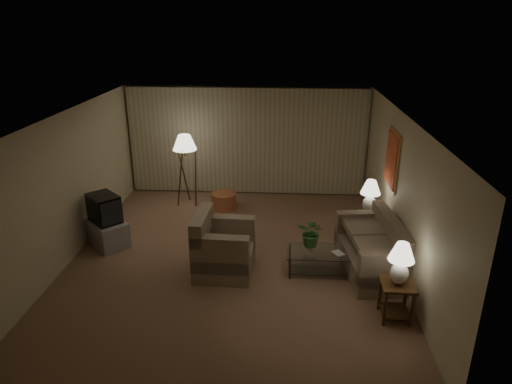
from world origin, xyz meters
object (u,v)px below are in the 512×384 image
table_lamp_far (370,194)px  coffee_table (319,258)px  armchair (224,249)px  ottoman (224,201)px  vase (311,247)px  floor_lamp (186,169)px  table_lamp_near (401,260)px  tv_cabinet (107,232)px  crt_tv (104,208)px  sofa (371,251)px  side_table_near (396,295)px  side_table_far (368,222)px

table_lamp_far → coffee_table: size_ratio=0.58×
armchair → ottoman: 2.86m
vase → floor_lamp: bearing=133.4°
table_lamp_near → vase: table_lamp_near is taller
table_lamp_far → tv_cabinet: 5.28m
crt_tv → floor_lamp: 2.46m
sofa → table_lamp_near: (0.15, -1.35, 0.59)m
tv_cabinet → floor_lamp: size_ratio=0.60×
table_lamp_near → floor_lamp: size_ratio=0.39×
sofa → floor_lamp: bearing=-133.6°
coffee_table → table_lamp_far: bearing=52.0°
side_table_near → crt_tv: size_ratio=0.77×
side_table_near → table_lamp_near: bearing=90.0°
vase → table_lamp_near: bearing=-46.1°
vase → coffee_table: bearing=-0.0°
table_lamp_far → ottoman: bearing=155.8°
side_table_far → table_lamp_near: size_ratio=0.91×
armchair → side_table_near: (2.73, -1.18, -0.03)m
table_lamp_near → tv_cabinet: (-5.20, 2.07, -0.74)m
table_lamp_near → ottoman: 5.13m
floor_lamp → vase: (2.82, -2.98, -0.41)m
table_lamp_near → side_table_near: bearing=-90.0°
table_lamp_far → floor_lamp: (-4.02, 1.63, -0.10)m
side_table_near → table_lamp_far: 2.67m
crt_tv → side_table_near: bearing=22.7°
tv_cabinet → crt_tv: crt_tv is taller
table_lamp_near → side_table_far: bearing=90.0°
sofa → table_lamp_far: bearing=166.2°
table_lamp_far → ottoman: table_lamp_far is taller
table_lamp_near → tv_cabinet: bearing=158.3°
tv_cabinet → ottoman: size_ratio=1.77×
tv_cabinet → table_lamp_far: bearing=50.2°
coffee_table → crt_tv: (-4.15, 0.82, 0.50)m
armchair → table_lamp_far: (2.73, 1.42, 0.56)m
tv_cabinet → crt_tv: 0.52m
sofa → vase: sofa is taller
ottoman → table_lamp_far: bearing=-24.2°
side_table_far → table_lamp_far: (0.00, 0.00, 0.61)m
ottoman → table_lamp_near: bearing=-52.2°
table_lamp_near → crt_tv: bearing=158.3°
armchair → crt_tv: size_ratio=1.45×
armchair → side_table_far: armchair is taller
sofa → armchair: size_ratio=1.78×
floor_lamp → vase: floor_lamp is taller
coffee_table → side_table_far: bearing=52.0°
sofa → side_table_near: 1.36m
table_lamp_far → side_table_far: bearing=180.0°
side_table_near → floor_lamp: (-4.02, 4.23, 0.49)m
armchair → table_lamp_far: bearing=-60.1°
sofa → side_table_near: (0.15, -1.35, 0.01)m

